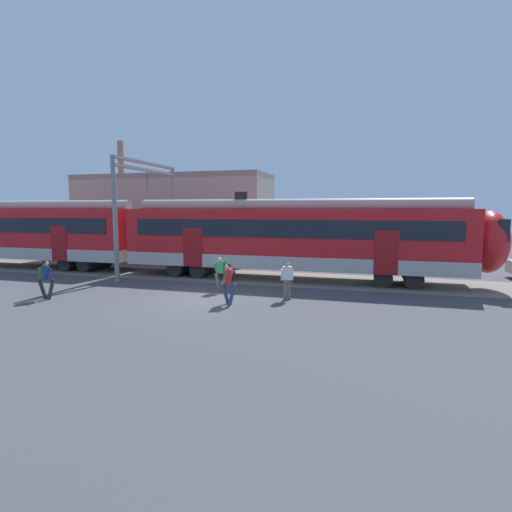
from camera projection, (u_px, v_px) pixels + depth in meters
ground_plane at (203, 300)px, 16.80m from camera, size 160.00×160.00×0.00m
track_bed at (114, 270)px, 24.71m from camera, size 80.00×4.40×0.01m
commuter_train at (148, 235)px, 23.76m from camera, size 38.05×3.07×4.73m
pedestrian_navy at (45, 276)px, 16.72m from camera, size 0.66×0.56×1.67m
pedestrian_green at (221, 271)px, 18.31m from camera, size 0.60×0.61×1.67m
pedestrian_red at (229, 280)px, 15.83m from camera, size 0.70×0.53×1.67m
pedestrian_white at (287, 277)px, 16.63m from camera, size 0.53×0.70×1.67m
catenary_gantry at (148, 200)px, 23.52m from camera, size 0.24×6.64×6.53m
background_building at (173, 216)px, 31.33m from camera, size 15.12×5.00×9.20m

